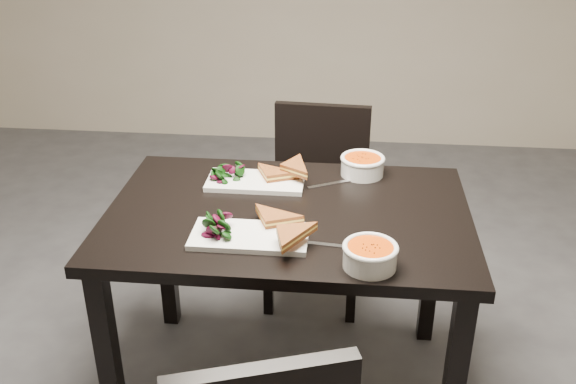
{
  "coord_description": "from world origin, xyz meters",
  "views": [
    {
      "loc": [
        0.58,
        -1.88,
        1.77
      ],
      "look_at": [
        0.39,
        0.0,
        0.82
      ],
      "focal_mm": 40.45,
      "sensor_mm": 36.0,
      "label": 1
    }
  ],
  "objects_px": {
    "table": "(288,237)",
    "chair_far": "(318,192)",
    "plate_near": "(250,236)",
    "soup_bowl_near": "(370,254)",
    "soup_bowl_far": "(362,164)",
    "plate_far": "(256,181)"
  },
  "relations": [
    {
      "from": "table",
      "to": "chair_far",
      "type": "xyz_separation_m",
      "value": [
        0.07,
        0.68,
        -0.17
      ]
    },
    {
      "from": "table",
      "to": "plate_near",
      "type": "distance_m",
      "value": 0.24
    },
    {
      "from": "chair_far",
      "to": "plate_near",
      "type": "bearing_deg",
      "value": -97.09
    },
    {
      "from": "soup_bowl_near",
      "to": "soup_bowl_far",
      "type": "bearing_deg",
      "value": 91.87
    },
    {
      "from": "chair_far",
      "to": "soup_bowl_far",
      "type": "relative_size",
      "value": 5.2
    },
    {
      "from": "plate_near",
      "to": "table",
      "type": "bearing_deg",
      "value": 62.82
    },
    {
      "from": "table",
      "to": "chair_far",
      "type": "relative_size",
      "value": 1.41
    },
    {
      "from": "table",
      "to": "soup_bowl_near",
      "type": "xyz_separation_m",
      "value": [
        0.26,
        -0.31,
        0.14
      ]
    },
    {
      "from": "plate_near",
      "to": "soup_bowl_far",
      "type": "relative_size",
      "value": 2.19
    },
    {
      "from": "plate_far",
      "to": "soup_bowl_far",
      "type": "xyz_separation_m",
      "value": [
        0.38,
        0.12,
        0.03
      ]
    },
    {
      "from": "table",
      "to": "soup_bowl_near",
      "type": "relative_size",
      "value": 7.55
    },
    {
      "from": "table",
      "to": "plate_far",
      "type": "bearing_deg",
      "value": 125.07
    },
    {
      "from": "soup_bowl_near",
      "to": "plate_far",
      "type": "bearing_deg",
      "value": 128.54
    },
    {
      "from": "chair_far",
      "to": "plate_near",
      "type": "distance_m",
      "value": 0.93
    },
    {
      "from": "table",
      "to": "soup_bowl_near",
      "type": "distance_m",
      "value": 0.43
    },
    {
      "from": "table",
      "to": "plate_near",
      "type": "bearing_deg",
      "value": -117.18
    },
    {
      "from": "table",
      "to": "soup_bowl_near",
      "type": "bearing_deg",
      "value": -49.44
    },
    {
      "from": "table",
      "to": "soup_bowl_far",
      "type": "xyz_separation_m",
      "value": [
        0.24,
        0.31,
        0.14
      ]
    },
    {
      "from": "soup_bowl_far",
      "to": "plate_far",
      "type": "bearing_deg",
      "value": -163.0
    },
    {
      "from": "chair_far",
      "to": "table",
      "type": "bearing_deg",
      "value": -91.96
    },
    {
      "from": "table",
      "to": "chair_far",
      "type": "height_order",
      "value": "chair_far"
    },
    {
      "from": "soup_bowl_near",
      "to": "soup_bowl_far",
      "type": "height_order",
      "value": "soup_bowl_far"
    }
  ]
}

